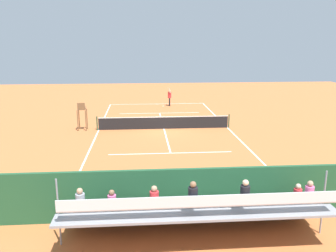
# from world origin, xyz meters

# --- Properties ---
(ground_plane) EXTENTS (60.00, 60.00, 0.00)m
(ground_plane) POSITION_xyz_m (0.00, 0.00, 0.00)
(ground_plane) COLOR #C66B38
(court_line_markings) EXTENTS (10.10, 22.20, 0.01)m
(court_line_markings) POSITION_xyz_m (0.00, -0.04, 0.00)
(court_line_markings) COLOR white
(court_line_markings) RESTS_ON ground
(tennis_net) EXTENTS (10.30, 0.10, 1.07)m
(tennis_net) POSITION_xyz_m (0.00, 0.00, 0.50)
(tennis_net) COLOR black
(tennis_net) RESTS_ON ground
(backdrop_wall) EXTENTS (18.00, 0.16, 2.00)m
(backdrop_wall) POSITION_xyz_m (0.00, 14.00, 1.00)
(backdrop_wall) COLOR #235633
(backdrop_wall) RESTS_ON ground
(bleacher_stand) EXTENTS (9.06, 2.40, 2.48)m
(bleacher_stand) POSITION_xyz_m (-0.02, 15.36, 0.94)
(bleacher_stand) COLOR gray
(bleacher_stand) RESTS_ON ground
(umpire_chair) EXTENTS (0.67, 0.67, 2.14)m
(umpire_chair) POSITION_xyz_m (6.20, -0.06, 1.31)
(umpire_chair) COLOR brown
(umpire_chair) RESTS_ON ground
(courtside_bench) EXTENTS (1.80, 0.40, 0.93)m
(courtside_bench) POSITION_xyz_m (-1.61, 13.27, 0.56)
(courtside_bench) COLOR #33383D
(courtside_bench) RESTS_ON ground
(equipment_bag) EXTENTS (0.90, 0.36, 0.36)m
(equipment_bag) POSITION_xyz_m (0.16, 13.40, 0.18)
(equipment_bag) COLOR #334C8C
(equipment_bag) RESTS_ON ground
(tennis_player) EXTENTS (0.41, 0.55, 1.93)m
(tennis_player) POSITION_xyz_m (-1.24, -9.73, 1.02)
(tennis_player) COLOR black
(tennis_player) RESTS_ON ground
(tennis_racket) EXTENTS (0.33, 0.57, 0.03)m
(tennis_racket) POSITION_xyz_m (-0.59, -9.54, 0.01)
(tennis_racket) COLOR black
(tennis_racket) RESTS_ON ground
(tennis_ball_near) EXTENTS (0.07, 0.07, 0.07)m
(tennis_ball_near) POSITION_xyz_m (-2.77, -7.99, 0.03)
(tennis_ball_near) COLOR #CCDB33
(tennis_ball_near) RESTS_ON ground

